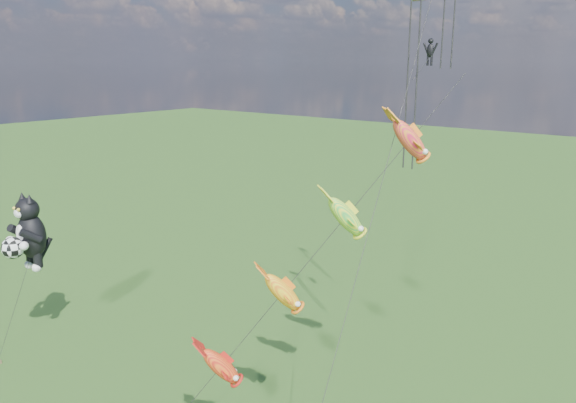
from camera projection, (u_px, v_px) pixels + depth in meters
The scene contains 3 objects.
cat_kite_rig at pixel (27, 233), 36.46m from camera, with size 2.38×4.10×10.98m.
fish_windsock_rig at pixel (313, 256), 25.84m from camera, with size 10.19×12.44×18.68m.
parafoil_rig at pixel (428, 39), 28.76m from camera, with size 2.85×17.36×28.01m.
Camera 1 is at (30.43, -10.59, 19.20)m, focal length 35.00 mm.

